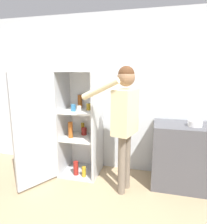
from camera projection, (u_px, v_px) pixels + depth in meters
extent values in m
plane|color=tan|center=(84.00, 197.00, 2.66)|extent=(12.00, 12.00, 0.00)
cube|color=silver|center=(102.00, 94.00, 3.33)|extent=(7.00, 0.06, 2.55)
cube|color=#B7BABC|center=(81.00, 171.00, 3.33)|extent=(0.61, 0.57, 0.04)
cube|color=#B7BABC|center=(79.00, 71.00, 3.00)|extent=(0.61, 0.57, 0.04)
cube|color=white|center=(86.00, 120.00, 3.42)|extent=(0.61, 0.03, 1.60)
cube|color=#B7BABC|center=(64.00, 122.00, 3.24)|extent=(0.03, 0.57, 1.60)
cube|color=#B7BABC|center=(98.00, 125.00, 3.10)|extent=(0.04, 0.57, 1.60)
cube|color=white|center=(81.00, 137.00, 3.22)|extent=(0.54, 0.50, 0.02)
cube|color=white|center=(80.00, 111.00, 3.13)|extent=(0.54, 0.50, 0.02)
cube|color=#B7BABC|center=(34.00, 131.00, 2.77)|extent=(0.33, 0.55, 1.60)
cylinder|color=#9E4C19|center=(80.00, 101.00, 3.31)|extent=(0.08, 0.08, 0.22)
cylinder|color=#B78C1E|center=(89.00, 107.00, 3.14)|extent=(0.07, 0.07, 0.10)
cylinder|color=#B78C1E|center=(84.00, 172.00, 3.11)|extent=(0.06, 0.06, 0.16)
cylinder|color=#9E4C19|center=(71.00, 130.00, 3.14)|extent=(0.07, 0.07, 0.26)
cylinder|color=maroon|center=(76.00, 168.00, 3.16)|extent=(0.08, 0.08, 0.22)
cylinder|color=maroon|center=(84.00, 131.00, 3.30)|extent=(0.09, 0.09, 0.12)
cylinder|color=#B78C1E|center=(83.00, 128.00, 3.38)|extent=(0.06, 0.06, 0.18)
cylinder|color=teal|center=(73.00, 108.00, 3.05)|extent=(0.07, 0.07, 0.11)
cylinder|color=beige|center=(79.00, 109.00, 2.94)|extent=(0.07, 0.07, 0.10)
cylinder|color=#726656|center=(122.00, 165.00, 2.68)|extent=(0.10, 0.10, 0.83)
cylinder|color=#726656|center=(127.00, 160.00, 2.82)|extent=(0.10, 0.10, 0.83)
cube|color=beige|center=(125.00, 112.00, 2.61)|extent=(0.33, 0.45, 0.59)
sphere|color=#8C6647|center=(126.00, 77.00, 2.52)|extent=(0.23, 0.23, 0.23)
sphere|color=#4C2D19|center=(126.00, 74.00, 2.51)|extent=(0.21, 0.21, 0.21)
cylinder|color=beige|center=(100.00, 89.00, 2.48)|extent=(0.54, 0.23, 0.31)
cylinder|color=beige|center=(132.00, 111.00, 2.81)|extent=(0.08, 0.08, 0.56)
cube|color=#4C4C51|center=(180.00, 155.00, 2.87)|extent=(0.79, 0.57, 0.92)
cylinder|color=white|center=(195.00, 123.00, 2.70)|extent=(0.19, 0.19, 0.08)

